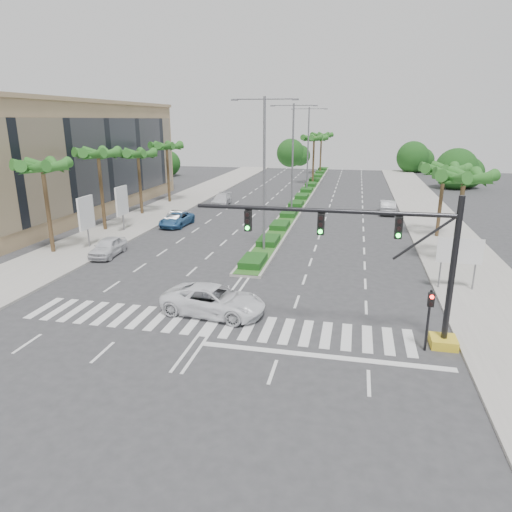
{
  "coord_description": "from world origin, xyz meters",
  "views": [
    {
      "loc": [
        6.97,
        -20.98,
        10.34
      ],
      "look_at": [
        1.76,
        2.94,
        3.0
      ],
      "focal_mm": 32.0,
      "sensor_mm": 36.0,
      "label": 1
    }
  ],
  "objects_px": {
    "car_parked_b": "(176,218)",
    "car_parked_c": "(177,219)",
    "car_parked_a": "(108,247)",
    "car_right": "(387,207)",
    "car_crossing": "(214,300)",
    "car_parked_d": "(222,200)"
  },
  "relations": [
    {
      "from": "car_parked_c",
      "to": "car_crossing",
      "type": "bearing_deg",
      "value": -59.92
    },
    {
      "from": "car_parked_b",
      "to": "car_parked_d",
      "type": "relative_size",
      "value": 0.89
    },
    {
      "from": "car_parked_b",
      "to": "car_right",
      "type": "xyz_separation_m",
      "value": [
        21.37,
        10.67,
        0.09
      ]
    },
    {
      "from": "car_parked_b",
      "to": "car_right",
      "type": "relative_size",
      "value": 0.89
    },
    {
      "from": "car_parked_b",
      "to": "car_right",
      "type": "distance_m",
      "value": 23.89
    },
    {
      "from": "car_parked_a",
      "to": "car_crossing",
      "type": "relative_size",
      "value": 0.74
    },
    {
      "from": "car_crossing",
      "to": "car_parked_c",
      "type": "bearing_deg",
      "value": 34.65
    },
    {
      "from": "car_parked_b",
      "to": "car_parked_a",
      "type": "bearing_deg",
      "value": -91.38
    },
    {
      "from": "car_crossing",
      "to": "car_parked_b",
      "type": "bearing_deg",
      "value": 34.63
    },
    {
      "from": "car_parked_c",
      "to": "car_crossing",
      "type": "relative_size",
      "value": 0.84
    },
    {
      "from": "car_parked_b",
      "to": "car_parked_d",
      "type": "distance_m",
      "value": 11.96
    },
    {
      "from": "car_parked_a",
      "to": "car_right",
      "type": "relative_size",
      "value": 0.89
    },
    {
      "from": "car_parked_b",
      "to": "car_parked_c",
      "type": "height_order",
      "value": "car_parked_b"
    },
    {
      "from": "car_parked_a",
      "to": "car_crossing",
      "type": "bearing_deg",
      "value": -42.31
    },
    {
      "from": "car_parked_c",
      "to": "car_parked_d",
      "type": "relative_size",
      "value": 1.01
    },
    {
      "from": "car_crossing",
      "to": "car_right",
      "type": "bearing_deg",
      "value": -11.62
    },
    {
      "from": "car_parked_a",
      "to": "car_right",
      "type": "distance_m",
      "value": 31.59
    },
    {
      "from": "car_parked_c",
      "to": "car_right",
      "type": "height_order",
      "value": "car_right"
    },
    {
      "from": "car_parked_b",
      "to": "car_crossing",
      "type": "bearing_deg",
      "value": -58.96
    },
    {
      "from": "car_parked_c",
      "to": "car_right",
      "type": "bearing_deg",
      "value": 30.92
    },
    {
      "from": "car_parked_d",
      "to": "car_crossing",
      "type": "distance_m",
      "value": 33.67
    },
    {
      "from": "car_parked_a",
      "to": "car_parked_c",
      "type": "distance_m",
      "value": 11.13
    }
  ]
}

